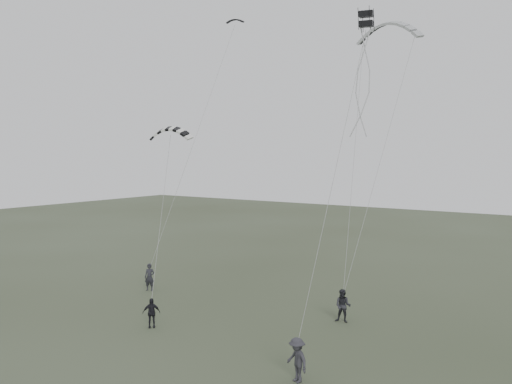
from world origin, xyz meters
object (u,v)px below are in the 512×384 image
Objects in this scene: flyer_far at (297,360)px; kite_striped at (171,129)px; kite_dark_small at (235,20)px; kite_box at (366,19)px; flyer_left at (150,277)px; kite_pale_large at (388,23)px; flyer_center at (151,313)px; flyer_right at (343,306)px.

flyer_far is 0.69× the size of kite_striped.
kite_box is at bearing -51.37° from kite_dark_small.
kite_dark_small is (-13.43, 13.94, 19.03)m from flyer_far.
kite_dark_small reaches higher than kite_striped.
kite_pale_large reaches higher than flyer_left.
flyer_far is 2.66× the size of kite_box.
flyer_center is at bearing -124.43° from kite_pale_large.
kite_pale_large is 1.56× the size of kite_striped.
kite_striped is 3.88× the size of kite_box.
flyer_center is 0.38× the size of kite_pale_large.
kite_striped is (-10.92, -9.08, -6.94)m from kite_pale_large.
flyer_center is 10.04m from flyer_far.
kite_box is at bearing -78.11° from kite_pale_large.
kite_striped is at bearing -142.55° from kite_pale_large.
flyer_right is 2.68× the size of kite_box.
flyer_far is 27.14m from kite_dark_small.
kite_dark_small reaches higher than flyer_center.
flyer_center is at bearing 179.75° from kite_box.
flyer_left is 1.40× the size of kite_dark_small.
kite_box reaches higher than flyer_right.
kite_pale_large is at bearing 12.01° from flyer_center.
kite_striped is (-10.93, -2.38, 10.25)m from flyer_right.
kite_pale_large is (8.42, 13.39, 17.32)m from flyer_center.
flyer_left is 14.16m from flyer_right.
flyer_right is at bearing -7.39° from flyer_center.
kite_striped is at bearing 159.15° from kite_box.
kite_box reaches higher than flyer_center.
kite_box is at bearing -65.66° from flyer_right.
flyer_far is at bearing -63.72° from kite_dark_small.
flyer_left reaches higher than flyer_right.
flyer_center is (-8.43, -6.69, -0.13)m from flyer_right.
kite_striped is at bearing 179.99° from flyer_far.
flyer_far is at bearing -53.62° from flyer_center.
kite_dark_small is at bearing 75.95° from kite_striped.
kite_dark_small is 1.93× the size of kite_box.
kite_striped is (0.97, -8.26, -8.77)m from kite_dark_small.
kite_dark_small is 0.50× the size of kite_striped.
kite_dark_small is at bearing 158.41° from flyer_far.
kite_dark_small is (2.19, 7.24, 19.01)m from flyer_left.
kite_pale_large is (11.89, 0.81, -1.83)m from kite_dark_small.
flyer_far is 22.70m from kite_pale_large.
flyer_right reaches higher than flyer_far.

